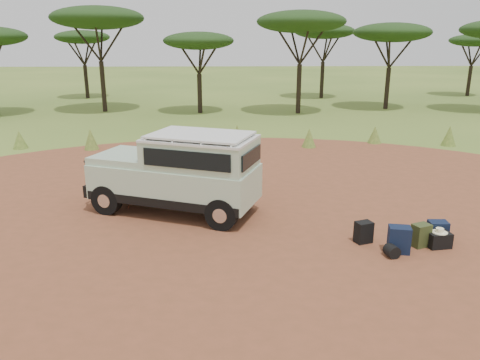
{
  "coord_description": "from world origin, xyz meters",
  "views": [
    {
      "loc": [
        -0.57,
        -10.67,
        4.34
      ],
      "look_at": [
        -0.17,
        0.41,
        1.0
      ],
      "focal_mm": 35.0,
      "sensor_mm": 36.0,
      "label": 1
    }
  ],
  "objects_px": {
    "walking_staff": "(133,187)",
    "backpack_black": "(364,232)",
    "duffel_navy": "(438,231)",
    "hard_case": "(439,240)",
    "backpack_olive": "(421,235)",
    "backpack_navy": "(399,240)",
    "safari_vehicle": "(180,174)"
  },
  "relations": [
    {
      "from": "backpack_olive",
      "to": "duffel_navy",
      "type": "xyz_separation_m",
      "value": [
        0.5,
        0.29,
        -0.03
      ]
    },
    {
      "from": "backpack_olive",
      "to": "hard_case",
      "type": "height_order",
      "value": "backpack_olive"
    },
    {
      "from": "backpack_black",
      "to": "hard_case",
      "type": "distance_m",
      "value": 1.6
    },
    {
      "from": "duffel_navy",
      "to": "backpack_navy",
      "type": "bearing_deg",
      "value": -149.33
    },
    {
      "from": "backpack_olive",
      "to": "backpack_black",
      "type": "bearing_deg",
      "value": 146.28
    },
    {
      "from": "safari_vehicle",
      "to": "hard_case",
      "type": "bearing_deg",
      "value": -1.1
    },
    {
      "from": "walking_staff",
      "to": "backpack_black",
      "type": "bearing_deg",
      "value": -82.25
    },
    {
      "from": "walking_staff",
      "to": "backpack_black",
      "type": "xyz_separation_m",
      "value": [
        5.47,
        -2.25,
        -0.4
      ]
    },
    {
      "from": "backpack_black",
      "to": "duffel_navy",
      "type": "bearing_deg",
      "value": -18.04
    },
    {
      "from": "backpack_black",
      "to": "backpack_navy",
      "type": "relative_size",
      "value": 0.84
    },
    {
      "from": "safari_vehicle",
      "to": "hard_case",
      "type": "relative_size",
      "value": 9.62
    },
    {
      "from": "walking_staff",
      "to": "hard_case",
      "type": "relative_size",
      "value": 2.8
    },
    {
      "from": "backpack_olive",
      "to": "duffel_navy",
      "type": "distance_m",
      "value": 0.58
    },
    {
      "from": "walking_staff",
      "to": "duffel_navy",
      "type": "xyz_separation_m",
      "value": [
        7.16,
        -2.21,
        -0.42
      ]
    },
    {
      "from": "walking_staff",
      "to": "duffel_navy",
      "type": "bearing_deg",
      "value": -77.01
    },
    {
      "from": "walking_staff",
      "to": "backpack_navy",
      "type": "xyz_separation_m",
      "value": [
        6.07,
        -2.78,
        -0.36
      ]
    },
    {
      "from": "backpack_black",
      "to": "backpack_navy",
      "type": "bearing_deg",
      "value": -60.93
    },
    {
      "from": "duffel_navy",
      "to": "hard_case",
      "type": "bearing_deg",
      "value": -106.96
    },
    {
      "from": "backpack_navy",
      "to": "hard_case",
      "type": "distance_m",
      "value": 1.0
    },
    {
      "from": "backpack_black",
      "to": "hard_case",
      "type": "height_order",
      "value": "backpack_black"
    },
    {
      "from": "walking_staff",
      "to": "hard_case",
      "type": "distance_m",
      "value": 7.5
    },
    {
      "from": "safari_vehicle",
      "to": "backpack_black",
      "type": "relative_size",
      "value": 9.51
    },
    {
      "from": "backpack_navy",
      "to": "duffel_navy",
      "type": "relative_size",
      "value": 1.27
    },
    {
      "from": "backpack_navy",
      "to": "walking_staff",
      "type": "bearing_deg",
      "value": 166.83
    },
    {
      "from": "backpack_navy",
      "to": "backpack_black",
      "type": "bearing_deg",
      "value": 150.08
    },
    {
      "from": "walking_staff",
      "to": "duffel_navy",
      "type": "distance_m",
      "value": 7.51
    },
    {
      "from": "walking_staff",
      "to": "duffel_navy",
      "type": "height_order",
      "value": "walking_staff"
    },
    {
      "from": "backpack_black",
      "to": "duffel_navy",
      "type": "xyz_separation_m",
      "value": [
        1.69,
        0.05,
        -0.02
      ]
    },
    {
      "from": "duffel_navy",
      "to": "walking_staff",
      "type": "bearing_deg",
      "value": 165.83
    },
    {
      "from": "hard_case",
      "to": "walking_staff",
      "type": "bearing_deg",
      "value": 151.68
    },
    {
      "from": "backpack_black",
      "to": "backpack_navy",
      "type": "distance_m",
      "value": 0.8
    },
    {
      "from": "duffel_navy",
      "to": "hard_case",
      "type": "relative_size",
      "value": 0.95
    }
  ]
}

